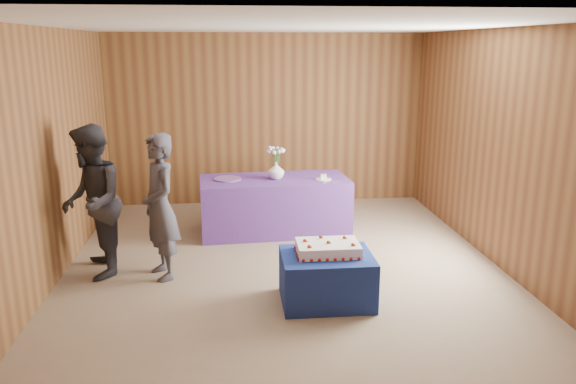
{
  "coord_description": "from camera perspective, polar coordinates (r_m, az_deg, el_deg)",
  "views": [
    {
      "loc": [
        -0.57,
        -5.94,
        2.51
      ],
      "look_at": [
        0.05,
        0.1,
        0.91
      ],
      "focal_mm": 35.0,
      "sensor_mm": 36.0,
      "label": 1
    }
  ],
  "objects": [
    {
      "name": "plate",
      "position": [
        7.58,
        3.62,
        1.3
      ],
      "size": [
        0.27,
        0.27,
        0.01
      ],
      "primitive_type": "cylinder",
      "rotation": [
        0.0,
        0.0,
        -0.27
      ],
      "color": "silver",
      "rests_on": "serving_table"
    },
    {
      "name": "ground",
      "position": [
        6.48,
        -0.35,
        -8.09
      ],
      "size": [
        6.0,
        6.0,
        0.0
      ],
      "primitive_type": "plane",
      "color": "#866C5C",
      "rests_on": "ground"
    },
    {
      "name": "guest_right",
      "position": [
        6.49,
        -19.28,
        -0.97
      ],
      "size": [
        0.81,
        0.95,
        1.7
      ],
      "primitive_type": "imported",
      "rotation": [
        0.0,
        0.0,
        -1.35
      ],
      "color": "#2F3039",
      "rests_on": "ground"
    },
    {
      "name": "cake_table",
      "position": [
        5.69,
        3.94,
        -8.74
      ],
      "size": [
        0.9,
        0.7,
        0.5
      ],
      "primitive_type": "cube",
      "rotation": [
        0.0,
        0.0,
        -0.0
      ],
      "color": "navy",
      "rests_on": "ground"
    },
    {
      "name": "sheet_cake",
      "position": [
        5.61,
        4.07,
        -5.7
      ],
      "size": [
        0.65,
        0.45,
        0.15
      ],
      "rotation": [
        0.0,
        0.0,
        -0.01
      ],
      "color": "white",
      "rests_on": "cake_table"
    },
    {
      "name": "knife",
      "position": [
        7.45,
        4.38,
        1.03
      ],
      "size": [
        0.24,
        0.14,
        0.0
      ],
      "primitive_type": "cube",
      "rotation": [
        0.0,
        0.0,
        0.46
      ],
      "color": "silver",
      "rests_on": "serving_table"
    },
    {
      "name": "serving_table",
      "position": [
        7.72,
        -1.39,
        -1.34
      ],
      "size": [
        2.05,
        1.01,
        0.75
      ],
      "primitive_type": "cube",
      "rotation": [
        0.0,
        0.0,
        0.06
      ],
      "color": "#68328B",
      "rests_on": "ground"
    },
    {
      "name": "platter",
      "position": [
        7.61,
        -6.16,
        1.33
      ],
      "size": [
        0.46,
        0.46,
        0.02
      ],
      "primitive_type": "cylinder",
      "rotation": [
        0.0,
        0.0,
        -0.29
      ],
      "color": "#744D9A",
      "rests_on": "serving_table"
    },
    {
      "name": "room_shell",
      "position": [
        6.01,
        -0.37,
        7.96
      ],
      "size": [
        5.04,
        6.04,
        2.72
      ],
      "color": "brown",
      "rests_on": "ground"
    },
    {
      "name": "guest_left",
      "position": [
        6.25,
        -12.88,
        -1.5
      ],
      "size": [
        0.59,
        0.69,
        1.61
      ],
      "primitive_type": "imported",
      "rotation": [
        0.0,
        0.0,
        -1.15
      ],
      "color": "#3D3B46",
      "rests_on": "ground"
    },
    {
      "name": "cake_slice",
      "position": [
        7.57,
        3.62,
        1.6
      ],
      "size": [
        0.08,
        0.07,
        0.09
      ],
      "rotation": [
        0.0,
        0.0,
        -0.04
      ],
      "color": "white",
      "rests_on": "plate"
    },
    {
      "name": "vase",
      "position": [
        7.59,
        -1.22,
        2.2
      ],
      "size": [
        0.26,
        0.26,
        0.23
      ],
      "primitive_type": "imported",
      "rotation": [
        0.0,
        0.0,
        0.21
      ],
      "color": "white",
      "rests_on": "serving_table"
    },
    {
      "name": "flower_spray",
      "position": [
        7.53,
        -1.24,
        4.26
      ],
      "size": [
        0.25,
        0.24,
        0.19
      ],
      "color": "#286528",
      "rests_on": "vase"
    }
  ]
}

